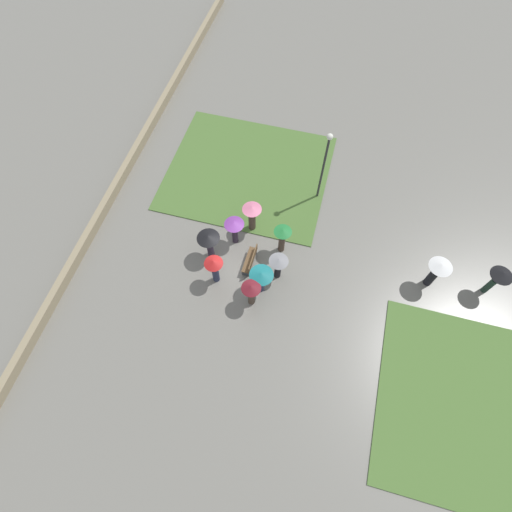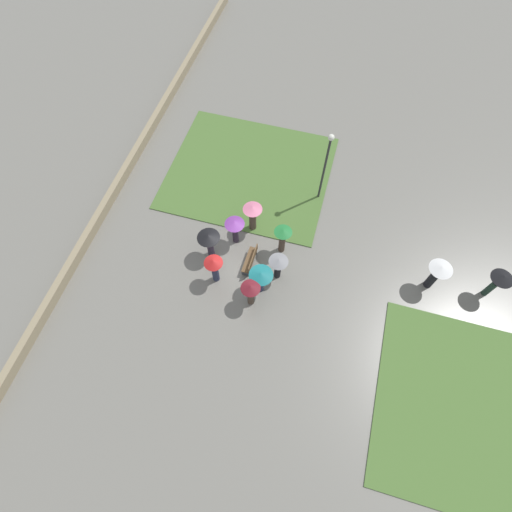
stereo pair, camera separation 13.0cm
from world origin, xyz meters
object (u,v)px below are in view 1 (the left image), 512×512
(lamp_post, at_px, (325,160))
(lone_walker_mid_plaza, at_px, (499,278))
(lone_walker_far_path, at_px, (437,271))
(crowd_person_grey, at_px, (278,264))
(crowd_person_purple, at_px, (234,227))
(crowd_person_maroon, at_px, (251,291))
(park_bench, at_px, (251,260))
(crowd_person_teal, at_px, (261,277))
(crowd_person_red, at_px, (214,267))
(crowd_person_pink, at_px, (252,214))
(crowd_person_black, at_px, (209,241))
(crowd_person_green, at_px, (282,237))

(lamp_post, bearing_deg, lone_walker_mid_plaza, 68.41)
(lamp_post, relative_size, lone_walker_far_path, 2.45)
(crowd_person_grey, xyz_separation_m, crowd_person_purple, (-1.42, -2.64, 0.11))
(lamp_post, distance_m, lone_walker_far_path, 7.69)
(crowd_person_maroon, relative_size, lone_walker_far_path, 0.94)
(lone_walker_far_path, relative_size, lone_walker_mid_plaza, 1.00)
(lamp_post, bearing_deg, park_bench, -25.34)
(crowd_person_teal, relative_size, lone_walker_far_path, 0.92)
(crowd_person_red, relative_size, crowd_person_grey, 1.13)
(crowd_person_red, relative_size, crowd_person_pink, 1.01)
(crowd_person_maroon, relative_size, crowd_person_grey, 1.07)
(crowd_person_pink, distance_m, crowd_person_purple, 1.21)
(crowd_person_grey, relative_size, lone_walker_far_path, 0.88)
(crowd_person_purple, bearing_deg, crowd_person_black, 177.18)
(crowd_person_red, relative_size, crowd_person_purple, 1.08)
(crowd_person_maroon, bearing_deg, crowd_person_grey, -172.83)
(crowd_person_red, height_order, crowd_person_teal, crowd_person_red)
(crowd_person_pink, bearing_deg, crowd_person_grey, 142.33)
(crowd_person_red, bearing_deg, park_bench, -153.44)
(crowd_person_teal, bearing_deg, crowd_person_red, 10.85)
(crowd_person_black, distance_m, crowd_person_purple, 1.50)
(crowd_person_green, bearing_deg, crowd_person_grey, 142.48)
(crowd_person_teal, bearing_deg, park_bench, -45.25)
(lone_walker_mid_plaza, bearing_deg, lamp_post, -117.35)
(lamp_post, relative_size, lone_walker_mid_plaza, 2.46)
(crowd_person_red, relative_size, crowd_person_teal, 1.09)
(lamp_post, bearing_deg, crowd_person_black, -41.70)
(crowd_person_black, relative_size, lone_walker_far_path, 0.94)
(crowd_person_green, distance_m, lone_walker_far_path, 7.57)
(crowd_person_grey, relative_size, crowd_person_green, 0.89)
(crowd_person_black, xyz_separation_m, lone_walker_far_path, (-1.28, 11.03, -0.06))
(crowd_person_red, bearing_deg, crowd_person_teal, 166.38)
(crowd_person_red, relative_size, crowd_person_black, 1.06)
(crowd_person_green, bearing_deg, crowd_person_maroon, 124.05)
(park_bench, relative_size, crowd_person_black, 0.85)
(crowd_person_black, relative_size, crowd_person_purple, 1.01)
(lamp_post, relative_size, crowd_person_purple, 2.63)
(crowd_person_green, bearing_deg, park_bench, 90.76)
(crowd_person_grey, bearing_deg, crowd_person_red, 22.58)
(crowd_person_red, bearing_deg, crowd_person_green, -151.97)
(lamp_post, relative_size, crowd_person_maroon, 2.59)
(park_bench, xyz_separation_m, crowd_person_green, (-1.28, 1.30, 0.79))
(lamp_post, height_order, crowd_person_green, lamp_post)
(crowd_person_maroon, bearing_deg, crowd_person_pink, -131.16)
(crowd_person_black, relative_size, lone_walker_mid_plaza, 0.95)
(lamp_post, height_order, crowd_person_pink, lamp_post)
(crowd_person_green, relative_size, lone_walker_far_path, 0.99)
(crowd_person_teal, xyz_separation_m, crowd_person_green, (-2.51, 0.43, -0.08))
(park_bench, relative_size, crowd_person_purple, 0.86)
(crowd_person_black, bearing_deg, park_bench, -81.08)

